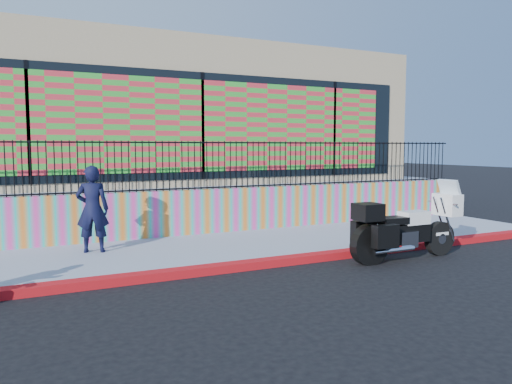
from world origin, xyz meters
TOP-DOWN VIEW (x-y plane):
  - ground at (0.00, 0.00)m, footprint 90.00×90.00m
  - red_curb at (0.00, 0.00)m, footprint 16.00×0.30m
  - sidewalk at (0.00, 1.65)m, footprint 16.00×3.00m
  - mural_wall at (0.00, 3.25)m, footprint 16.00×0.20m
  - metal_fence at (0.00, 3.25)m, footprint 15.80×0.04m
  - elevated_platform at (0.00, 8.35)m, footprint 16.00×10.00m
  - storefront_building at (0.00, 8.13)m, footprint 14.00×8.06m
  - police_motorcycle at (2.55, -0.73)m, footprint 2.60×0.86m
  - police_officer at (-3.13, 2.15)m, footprint 0.74×0.59m

SIDE VIEW (x-z plane):
  - ground at x=0.00m, z-range 0.00..0.00m
  - red_curb at x=0.00m, z-range 0.00..0.15m
  - sidewalk at x=0.00m, z-range 0.00..0.15m
  - elevated_platform at x=0.00m, z-range 0.00..1.25m
  - police_motorcycle at x=2.55m, z-range -0.13..1.49m
  - mural_wall at x=0.00m, z-range 0.15..1.25m
  - police_officer at x=-3.13m, z-range 0.15..1.93m
  - metal_fence at x=0.00m, z-range 1.25..2.45m
  - storefront_building at x=0.00m, z-range 1.25..5.25m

